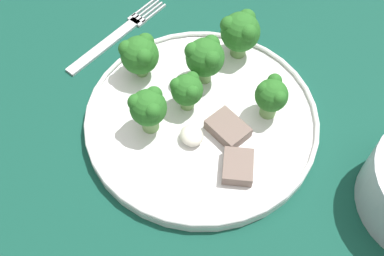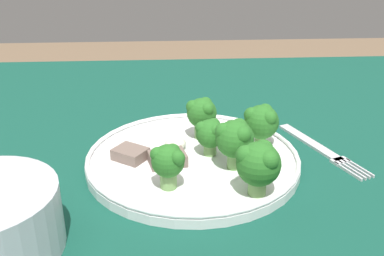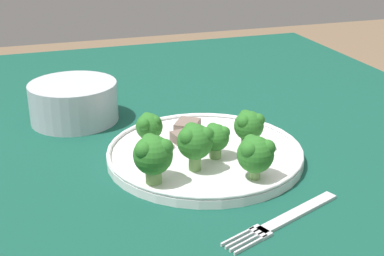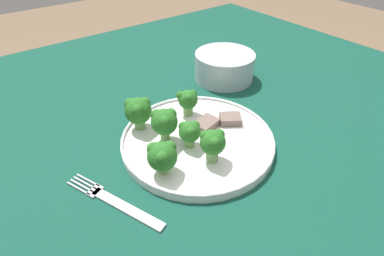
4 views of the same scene
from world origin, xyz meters
name	(u,v)px [view 1 (image 1 of 4)]	position (x,y,z in m)	size (l,w,h in m)	color
table	(249,149)	(0.00, 0.00, 0.68)	(1.36, 1.18, 0.76)	#114738
dinner_plate	(202,118)	(-0.02, -0.07, 0.77)	(0.28, 0.28, 0.02)	white
fork	(117,36)	(-0.21, -0.10, 0.76)	(0.08, 0.17, 0.00)	silver
broccoli_floret_near_rim_left	(187,90)	(-0.05, -0.07, 0.80)	(0.04, 0.04, 0.05)	#709E56
broccoli_floret_center_left	(140,54)	(-0.12, -0.10, 0.81)	(0.05, 0.05, 0.06)	#709E56
broccoli_floret_back_left	(205,57)	(-0.07, -0.03, 0.81)	(0.05, 0.05, 0.06)	#709E56
broccoli_floret_front_left	(271,96)	(0.01, 0.01, 0.81)	(0.04, 0.04, 0.05)	#709E56
broccoli_floret_center_back	(148,108)	(-0.04, -0.13, 0.81)	(0.04, 0.04, 0.06)	#709E56
broccoli_floret_mid_cluster	(240,31)	(-0.09, 0.03, 0.81)	(0.05, 0.05, 0.06)	#709E56
meat_slice_front_slice	(228,129)	(0.01, -0.05, 0.78)	(0.05, 0.04, 0.02)	#756056
meat_slice_middle_slice	(238,167)	(0.06, -0.07, 0.78)	(0.05, 0.05, 0.01)	#756056
sauce_dollop	(193,138)	(0.00, -0.09, 0.78)	(0.03, 0.03, 0.02)	silver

